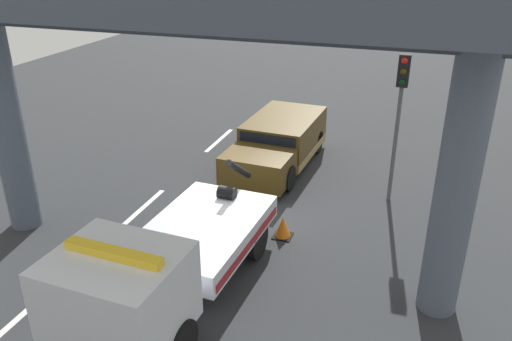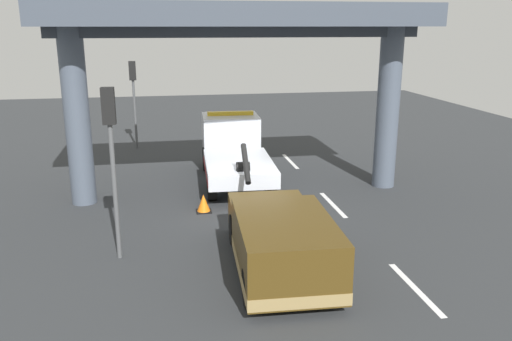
{
  "view_description": "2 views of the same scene",
  "coord_description": "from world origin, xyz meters",
  "px_view_note": "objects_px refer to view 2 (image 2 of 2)",
  "views": [
    {
      "loc": [
        11.68,
        4.71,
        7.42
      ],
      "look_at": [
        -0.6,
        0.51,
        1.51
      ],
      "focal_mm": 36.24,
      "sensor_mm": 36.0,
      "label": 1
    },
    {
      "loc": [
        -16.11,
        2.75,
        5.92
      ],
      "look_at": [
        0.76,
        -0.36,
        1.14
      ],
      "focal_mm": 36.58,
      "sensor_mm": 36.0,
      "label": 2
    }
  ],
  "objects_px": {
    "traffic_light_far": "(133,85)",
    "traffic_light_near": "(111,137)",
    "traffic_cone_orange": "(204,204)",
    "tow_truck_white": "(234,148)",
    "towed_van_green": "(281,242)"
  },
  "relations": [
    {
      "from": "traffic_cone_orange",
      "to": "traffic_light_far",
      "type": "bearing_deg",
      "value": 14.1
    },
    {
      "from": "tow_truck_white",
      "to": "traffic_light_far",
      "type": "distance_m",
      "value": 7.57
    },
    {
      "from": "tow_truck_white",
      "to": "towed_van_green",
      "type": "height_order",
      "value": "tow_truck_white"
    },
    {
      "from": "towed_van_green",
      "to": "traffic_light_far",
      "type": "bearing_deg",
      "value": 15.36
    },
    {
      "from": "traffic_light_near",
      "to": "towed_van_green",
      "type": "bearing_deg",
      "value": -111.28
    },
    {
      "from": "towed_van_green",
      "to": "traffic_cone_orange",
      "type": "distance_m",
      "value": 4.92
    },
    {
      "from": "traffic_light_far",
      "to": "traffic_cone_orange",
      "type": "height_order",
      "value": "traffic_light_far"
    },
    {
      "from": "tow_truck_white",
      "to": "traffic_light_near",
      "type": "distance_m",
      "value": 8.25
    },
    {
      "from": "towed_van_green",
      "to": "tow_truck_white",
      "type": "bearing_deg",
      "value": -0.26
    },
    {
      "from": "traffic_light_far",
      "to": "traffic_light_near",
      "type": "bearing_deg",
      "value": 180.0
    },
    {
      "from": "tow_truck_white",
      "to": "traffic_cone_orange",
      "type": "distance_m",
      "value": 4.2
    },
    {
      "from": "traffic_light_far",
      "to": "tow_truck_white",
      "type": "bearing_deg",
      "value": -146.52
    },
    {
      "from": "traffic_light_far",
      "to": "traffic_cone_orange",
      "type": "relative_size",
      "value": 7.21
    },
    {
      "from": "tow_truck_white",
      "to": "towed_van_green",
      "type": "distance_m",
      "value": 8.46
    },
    {
      "from": "tow_truck_white",
      "to": "traffic_light_far",
      "type": "xyz_separation_m",
      "value": [
        6.11,
        4.04,
        1.91
      ]
    }
  ]
}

